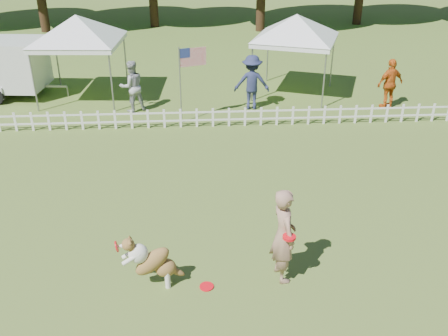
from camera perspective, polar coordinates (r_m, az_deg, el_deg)
The scene contains 11 objects.
ground at distance 9.55m, azimuth 2.07°, elevation -11.37°, with size 120.00×120.00×0.00m, color #405D1D.
picket_fence at distance 15.52m, azimuth -0.35°, elevation 5.82°, with size 22.00×0.08×0.60m, color white, non-canonical shape.
handler at distance 8.89m, azimuth 6.82°, elevation -7.62°, with size 0.66×0.43×1.82m, color #9F765F.
dog at distance 8.92m, azimuth -8.09°, elevation -10.51°, with size 1.04×0.35×1.07m, color brown, non-canonical shape.
frisbee_on_turf at distance 9.14m, azimuth -2.00°, elevation -13.38°, with size 0.25×0.25×0.02m, color red.
canopy_tent_left at distance 18.32m, azimuth -16.02°, elevation 11.87°, with size 2.77×2.77×2.87m, color white, non-canonical shape.
canopy_tent_right at distance 18.40m, azimuth 8.04°, elevation 12.56°, with size 2.69×2.69×2.78m, color white, non-canonical shape.
flag_pole at distance 15.57m, azimuth -5.01°, elevation 9.30°, with size 0.92×0.10×2.39m, color gray, non-canonical shape.
spectator_a at distance 16.91m, azimuth -10.48°, elevation 9.17°, with size 0.83×0.64×1.70m, color #A2A3A7.
spectator_b at distance 16.87m, azimuth 3.20°, elevation 9.76°, with size 1.18×0.68×1.82m, color #23294B.
spectator_c at distance 17.82m, azimuth 18.45°, elevation 9.12°, with size 0.99×0.41×1.68m, color #C55617.
Camera 1 is at (-0.80, -7.43, 5.95)m, focal length 40.00 mm.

